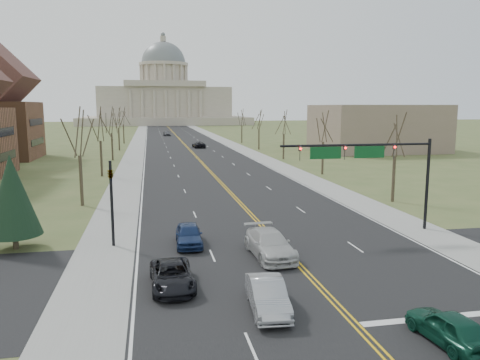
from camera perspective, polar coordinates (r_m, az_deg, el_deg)
name	(u,v)px	position (r m, az deg, el deg)	size (l,w,h in m)	color
ground	(347,316)	(23.23, 12.90, -15.82)	(600.00, 600.00, 0.00)	#45582C
road	(182,142)	(129.88, -7.04, 4.62)	(20.00, 380.00, 0.01)	black
cross_road	(305,272)	(28.40, 7.94, -10.99)	(120.00, 14.00, 0.01)	black
sidewalk_left	(138,143)	(129.62, -12.35, 4.47)	(4.00, 380.00, 0.03)	gray
sidewalk_right	(225,141)	(131.24, -1.79, 4.73)	(4.00, 380.00, 0.03)	gray
center_line	(182,142)	(129.88, -7.04, 4.62)	(0.42, 380.00, 0.01)	gold
edge_line_left	(146,143)	(129.58, -11.38, 4.50)	(0.15, 380.00, 0.01)	silver
edge_line_right	(218,141)	(130.91, -2.74, 4.71)	(0.15, 380.00, 0.01)	silver
stop_bar	(456,316)	(24.80, 24.88, -14.78)	(9.50, 0.50, 0.01)	silver
capitol	(164,98)	(269.32, -9.19, 9.80)	(90.00, 60.00, 50.00)	#BAAD9B
signal_mast	(368,158)	(36.73, 15.39, 2.55)	(12.12, 0.44, 7.20)	black
signal_left	(111,194)	(33.37, -15.41, -1.62)	(0.32, 0.36, 6.00)	black
tree_r_0	(396,138)	(49.68, 18.44, 4.91)	(3.74, 3.74, 8.50)	#362C20
tree_l_0	(79,135)	(47.77, -19.06, 5.21)	(3.96, 3.96, 9.00)	#362C20
tree_r_1	(323,129)	(67.80, 10.14, 6.19)	(3.74, 3.74, 8.50)	#362C20
tree_l_1	(100,126)	(67.61, -16.72, 6.27)	(3.96, 3.96, 9.00)	#362C20
tree_r_2	(284,124)	(86.75, 5.38, 6.86)	(3.74, 3.74, 8.50)	#362C20
tree_l_2	(111,122)	(87.52, -15.43, 6.85)	(3.96, 3.96, 9.00)	#362C20
tree_r_3	(259,120)	(106.09, 2.33, 7.26)	(3.74, 3.74, 8.50)	#362C20
tree_l_3	(118,119)	(107.47, -14.62, 7.21)	(3.96, 3.96, 9.00)	#362C20
tree_r_4	(242,118)	(125.63, 0.23, 7.53)	(3.74, 3.74, 8.50)	#362C20
tree_l_4	(123,117)	(127.43, -14.07, 7.46)	(3.96, 3.96, 9.00)	#362C20
conifer_l	(12,195)	(34.98, -26.02, -1.69)	(3.64, 3.64, 6.50)	#362C20
bldg_right_mass	(376,128)	(107.10, 16.28, 6.10)	(25.00, 20.00, 10.00)	#796856
car_nb_inner_lead	(449,327)	(21.81, 24.14, -16.06)	(1.66, 4.12, 1.40)	#0E3E2D
car_sb_inner_lead	(268,295)	(22.92, 3.37, -13.87)	(1.59, 4.57, 1.51)	#989A9F
car_sb_outer_lead	(172,276)	(25.83, -8.29, -11.45)	(2.23, 4.85, 1.35)	black
car_sb_inner_second	(270,244)	(30.57, 3.65, -7.80)	(2.35, 5.78, 1.68)	#B5B5B5
car_sb_outer_second	(189,235)	(33.16, -6.26, -6.63)	(1.81, 4.49, 1.53)	navy
car_far_nb	(199,145)	(111.28, -5.07, 4.32)	(2.43, 5.26, 1.46)	black
car_far_sb	(167,133)	(158.02, -8.92, 5.64)	(1.95, 4.84, 1.65)	#57585F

